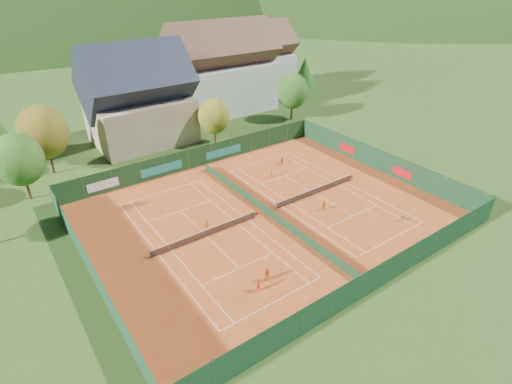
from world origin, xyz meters
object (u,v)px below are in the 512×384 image
object	(u,v)px
player_right_near	(324,206)
player_right_far_a	(271,174)
hotel_block_a	(221,74)
player_left_mid	(267,275)
player_right_far_b	(282,160)
ball_hopper	(403,218)
hotel_block_b	(256,62)
player_left_far	(207,225)
chalet	(139,102)
player_left_near	(258,285)

from	to	relation	value
player_right_near	player_right_far_a	world-z (taller)	player_right_near
hotel_block_a	player_right_far_a	distance (m)	31.49
player_left_mid	player_right_far_b	bearing A→B (deg)	86.89
ball_hopper	player_right_far_b	size ratio (longest dim) A/B	0.65
hotel_block_a	player_left_mid	bearing A→B (deg)	-116.73
hotel_block_b	player_left_mid	world-z (taller)	hotel_block_b
player_left_far	player_right_near	distance (m)	14.11
player_right_near	player_right_far_a	size ratio (longest dim) A/B	1.05
player_left_mid	chalet	bearing A→B (deg)	123.06
player_right_far_b	player_left_near	bearing A→B (deg)	30.07
hotel_block_a	hotel_block_b	xyz separation A→B (m)	(14.00, 8.00, -0.76)
ball_hopper	player_left_far	size ratio (longest dim) A/B	0.63
player_left_near	player_left_mid	bearing A→B (deg)	-6.20
hotel_block_b	player_left_near	xyz separation A→B (m)	(-38.32, -54.00, -5.90)
player_left_near	player_right_far_a	distance (m)	22.20
player_left_near	player_left_mid	distance (m)	1.56
ball_hopper	player_left_near	bearing A→B (deg)	178.66
chalet	player_left_near	world-z (taller)	chalet
player_left_far	player_right_far_a	world-z (taller)	player_left_far
player_right_far_b	player_right_far_a	bearing A→B (deg)	16.34
ball_hopper	player_left_near	size ratio (longest dim) A/B	0.55
player_left_far	player_left_mid	bearing A→B (deg)	125.31
player_left_far	player_right_near	xyz separation A→B (m)	(13.34, -4.61, -0.00)
chalet	player_right_near	world-z (taller)	chalet
player_left_mid	player_left_far	xyz separation A→B (m)	(-0.47, 10.54, -0.12)
hotel_block_a	ball_hopper	world-z (taller)	hotel_block_a
player_right_near	player_left_mid	bearing A→B (deg)	-170.53
player_left_far	player_right_far_a	size ratio (longest dim) A/B	1.05
player_right_near	chalet	bearing A→B (deg)	89.74
player_right_far_b	hotel_block_b	bearing A→B (deg)	-136.73
chalet	player_left_mid	bearing A→B (deg)	-95.61
player_left_far	player_right_far_a	distance (m)	14.60
hotel_block_a	player_right_far_b	size ratio (longest dim) A/B	17.48
player_left_mid	player_right_near	world-z (taller)	player_left_mid
hotel_block_a	chalet	bearing A→B (deg)	-162.47
chalet	player_right_far_b	distance (m)	25.04
hotel_block_b	player_right_far_a	xyz separation A→B (m)	(-23.93, -37.10, -6.02)
chalet	player_right_far_a	xyz separation A→B (m)	(9.07, -23.10, -6.02)
player_left_near	player_right_near	xyz separation A→B (m)	(14.32, 6.51, -0.09)
player_left_far	player_right_near	bearing A→B (deg)	-166.28
hotel_block_b	player_left_mid	distance (m)	65.18
hotel_block_b	ball_hopper	world-z (taller)	hotel_block_b
player_left_mid	player_left_far	distance (m)	10.55
hotel_block_b	player_right_far_a	world-z (taller)	hotel_block_b
player_left_mid	player_left_near	bearing A→B (deg)	-119.76
player_left_far	player_right_far_a	xyz separation A→B (m)	(13.41, 5.79, -0.03)
ball_hopper	player_left_near	world-z (taller)	player_left_near
player_left_far	chalet	bearing A→B (deg)	-65.78
hotel_block_a	player_left_mid	size ratio (longest dim) A/B	14.25
hotel_block_b	player_left_near	world-z (taller)	hotel_block_b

